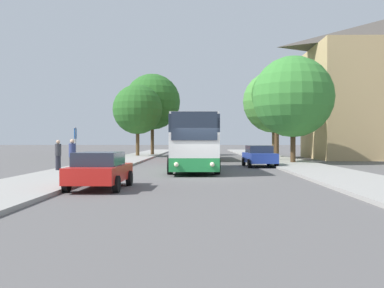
{
  "coord_description": "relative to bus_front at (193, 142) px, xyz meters",
  "views": [
    {
      "loc": [
        -0.07,
        -22.65,
        1.9
      ],
      "look_at": [
        -0.7,
        12.76,
        1.58
      ],
      "focal_mm": 42.0,
      "sensor_mm": 36.0,
      "label": 1
    }
  ],
  "objects": [
    {
      "name": "ground_plane",
      "position": [
        0.5,
        -5.04,
        -1.79
      ],
      "size": [
        300.0,
        300.0,
        0.0
      ],
      "primitive_type": "plane",
      "color": "#565454",
      "rests_on": "ground"
    },
    {
      "name": "sidewalk_left",
      "position": [
        -6.5,
        -5.04,
        -1.72
      ],
      "size": [
        4.0,
        120.0,
        0.15
      ],
      "primitive_type": "cube",
      "color": "gray",
      "rests_on": "ground_plane"
    },
    {
      "name": "sidewalk_right",
      "position": [
        7.5,
        -5.04,
        -1.72
      ],
      "size": [
        4.0,
        120.0,
        0.15
      ],
      "primitive_type": "cube",
      "color": "gray",
      "rests_on": "ground_plane"
    },
    {
      "name": "bus_front",
      "position": [
        0.0,
        0.0,
        0.0
      ],
      "size": [
        3.1,
        10.35,
        3.35
      ],
      "rotation": [
        0.0,
        0.0,
        0.03
      ],
      "color": "#238942",
      "rests_on": "ground_plane"
    },
    {
      "name": "bus_middle",
      "position": [
        -0.09,
        15.78,
        -0.07
      ],
      "size": [
        3.09,
        11.77,
        3.21
      ],
      "rotation": [
        0.0,
        0.0,
        0.03
      ],
      "color": "gray",
      "rests_on": "ground_plane"
    },
    {
      "name": "parked_car_left_curb",
      "position": [
        -3.44,
        -10.42,
        -1.04
      ],
      "size": [
        2.1,
        4.12,
        1.43
      ],
      "rotation": [
        0.0,
        0.0,
        -0.03
      ],
      "color": "red",
      "rests_on": "ground_plane"
    },
    {
      "name": "parked_car_right_near",
      "position": [
        4.64,
        4.14,
        -1.01
      ],
      "size": [
        2.23,
        4.17,
        1.51
      ],
      "rotation": [
        0.0,
        0.0,
        3.2
      ],
      "color": "#233D9E",
      "rests_on": "ground_plane"
    },
    {
      "name": "bus_stop_sign",
      "position": [
        -6.58,
        -2.59,
        -0.11
      ],
      "size": [
        0.08,
        0.45,
        2.46
      ],
      "color": "gray",
      "rests_on": "sidewalk_left"
    },
    {
      "name": "pedestrian_waiting_near",
      "position": [
        -7.81,
        -1.8,
        -0.76
      ],
      "size": [
        0.36,
        0.36,
        1.75
      ],
      "rotation": [
        0.0,
        0.0,
        4.36
      ],
      "color": "#23232D",
      "rests_on": "sidewalk_left"
    },
    {
      "name": "pedestrian_waiting_far",
      "position": [
        -6.23,
        -4.43,
        -0.73
      ],
      "size": [
        0.36,
        0.36,
        1.8
      ],
      "rotation": [
        0.0,
        0.0,
        4.02
      ],
      "color": "#23232D",
      "rests_on": "sidewalk_left"
    },
    {
      "name": "tree_left_near",
      "position": [
        -5.36,
        26.74,
        4.75
      ],
      "size": [
        6.77,
        6.77,
        9.79
      ],
      "color": "#47331E",
      "rests_on": "sidewalk_left"
    },
    {
      "name": "tree_left_far",
      "position": [
        -6.59,
        22.64,
        3.55
      ],
      "size": [
        5.59,
        5.59,
        7.99
      ],
      "color": "#513D23",
      "rests_on": "sidewalk_left"
    },
    {
      "name": "tree_right_near",
      "position": [
        7.78,
        7.81,
        3.52
      ],
      "size": [
        6.39,
        6.39,
        8.36
      ],
      "color": "#47331E",
      "rests_on": "sidewalk_right"
    },
    {
      "name": "tree_right_mid",
      "position": [
        8.17,
        19.36,
        4.09
      ],
      "size": [
        6.47,
        6.47,
        8.97
      ],
      "color": "brown",
      "rests_on": "sidewalk_right"
    },
    {
      "name": "tree_right_far",
      "position": [
        7.43,
        13.26,
        4.24
      ],
      "size": [
        4.62,
        4.62,
        8.22
      ],
      "color": "#47331E",
      "rests_on": "sidewalk_right"
    }
  ]
}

